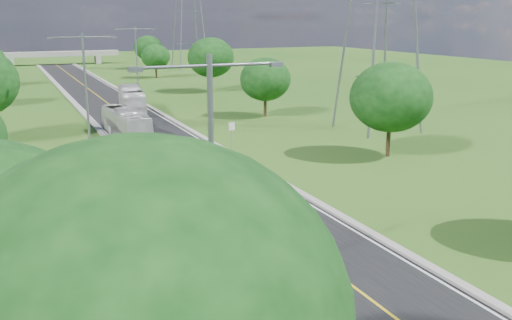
{
  "coord_description": "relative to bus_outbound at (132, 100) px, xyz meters",
  "views": [
    {
      "loc": [
        -13.0,
        -7.69,
        11.3
      ],
      "look_at": [
        0.54,
        22.44,
        3.0
      ],
      "focal_mm": 40.0,
      "sensor_mm": 36.0,
      "label": 1
    }
  ],
  "objects": [
    {
      "name": "ground",
      "position": [
        -1.33,
        -0.8,
        -1.62
      ],
      "size": [
        260.0,
        260.0,
        0.0
      ],
      "primitive_type": "plane",
      "color": "#285317",
      "rests_on": "ground"
    },
    {
      "name": "road",
      "position": [
        -1.33,
        5.2,
        -1.59
      ],
      "size": [
        8.0,
        150.0,
        0.06
      ],
      "primitive_type": "cube",
      "color": "black",
      "rests_on": "ground"
    },
    {
      "name": "curb_left",
      "position": [
        -5.58,
        5.2,
        -1.51
      ],
      "size": [
        0.5,
        150.0,
        0.22
      ],
      "primitive_type": "cube",
      "color": "gray",
      "rests_on": "ground"
    },
    {
      "name": "curb_right",
      "position": [
        2.92,
        5.2,
        -1.51
      ],
      "size": [
        0.5,
        150.0,
        0.22
      ],
      "primitive_type": "cube",
      "color": "gray",
      "rests_on": "ground"
    },
    {
      "name": "speed_limit_sign",
      "position": [
        3.87,
        -22.82,
        -0.02
      ],
      "size": [
        0.55,
        0.09,
        2.4
      ],
      "color": "slate",
      "rests_on": "ground"
    },
    {
      "name": "overpass",
      "position": [
        -1.33,
        79.2,
        0.79
      ],
      "size": [
        30.0,
        3.0,
        3.2
      ],
      "color": "gray",
      "rests_on": "ground"
    },
    {
      "name": "streetlight_near_left",
      "position": [
        -7.33,
        -48.8,
        4.32
      ],
      "size": [
        5.9,
        0.25,
        10.0
      ],
      "color": "slate",
      "rests_on": "ground"
    },
    {
      "name": "streetlight_mid_left",
      "position": [
        -7.33,
        -15.8,
        4.32
      ],
      "size": [
        5.9,
        0.25,
        10.0
      ],
      "color": "slate",
      "rests_on": "ground"
    },
    {
      "name": "streetlight_far_right",
      "position": [
        4.67,
        17.2,
        4.32
      ],
      "size": [
        5.9,
        0.25,
        10.0
      ],
      "color": "slate",
      "rests_on": "ground"
    },
    {
      "name": "power_tower_far",
      "position": [
        24.67,
        54.2,
        12.39
      ],
      "size": [
        9.0,
        6.4,
        28.0
      ],
      "color": "slate",
      "rests_on": "ground"
    },
    {
      "name": "tree_lf",
      "position": [
        -12.33,
        -58.8,
        4.26
      ],
      "size": [
        7.98,
        7.98,
        9.28
      ],
      "color": "black",
      "rests_on": "ground"
    },
    {
      "name": "tree_rb",
      "position": [
        14.67,
        -30.8,
        3.33
      ],
      "size": [
        6.72,
        6.72,
        7.82
      ],
      "color": "black",
      "rests_on": "ground"
    },
    {
      "name": "tree_rc",
      "position": [
        13.67,
        -8.8,
        2.71
      ],
      "size": [
        5.88,
        5.88,
        6.84
      ],
      "color": "black",
      "rests_on": "ground"
    },
    {
      "name": "tree_rd",
      "position": [
        15.67,
        15.2,
        3.64
      ],
      "size": [
        7.14,
        7.14,
        8.3
      ],
      "color": "black",
      "rests_on": "ground"
    },
    {
      "name": "tree_re",
      "position": [
        13.17,
        39.2,
        2.4
      ],
      "size": [
        5.46,
        5.46,
        6.35
      ],
      "color": "black",
      "rests_on": "ground"
    },
    {
      "name": "tree_rf",
      "position": [
        16.67,
        59.2,
        3.02
      ],
      "size": [
        6.3,
        6.3,
        7.33
      ],
      "color": "black",
      "rests_on": "ground"
    },
    {
      "name": "bus_outbound",
      "position": [
        0.0,
        0.0,
        0.0
      ],
      "size": [
        4.28,
        11.48,
        3.12
      ],
      "primitive_type": "imported",
      "rotation": [
        0.0,
        0.0,
        2.99
      ],
      "color": "silver",
      "rests_on": "road"
    },
    {
      "name": "bus_inbound",
      "position": [
        -3.67,
        -14.35,
        -0.17
      ],
      "size": [
        2.98,
        10.1,
        2.78
      ],
      "primitive_type": "imported",
      "rotation": [
        0.0,
        0.0,
        0.07
      ],
      "color": "silver",
      "rests_on": "road"
    }
  ]
}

